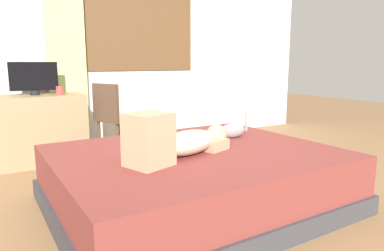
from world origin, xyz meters
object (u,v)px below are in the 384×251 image
Objects in this scene: cat at (231,130)px; desk at (41,129)px; cup at (60,90)px; chair_by_desk at (113,115)px; tv_monitor at (34,78)px; person_lying at (179,141)px; bed at (195,178)px.

desk is at bearing 127.50° from cat.
chair_by_desk is at bearing -26.16° from cup.
tv_monitor is 0.56× the size of chair_by_desk.
person_lying is 1.94× the size of tv_monitor.
person_lying is 1.08× the size of chair_by_desk.
chair_by_desk is (-0.09, 1.56, 0.29)m from bed.
person_lying is (-0.19, -0.09, 0.33)m from bed.
tv_monitor reaches higher than desk.
bed is 0.39m from person_lying.
chair_by_desk is (-0.59, 1.35, 0.01)m from cat.
bed is 22.25× the size of cup.
cat is at bearing -52.50° from desk.
chair_by_desk is at bearing 86.60° from person_lying.
person_lying is at bearing -153.56° from bed.
cup is at bearing -21.80° from tv_monitor.
person_lying is at bearing -72.28° from tv_monitor.
cup is (0.21, -0.09, 0.42)m from desk.
desk reaches higher than cat.
desk is (-1.30, 1.69, -0.13)m from cat.
person_lying is 1.95m from cup.
chair_by_desk is at bearing -25.66° from desk.
chair_by_desk is at bearing -24.78° from tv_monitor.
person_lying is 0.75m from cat.
tv_monitor is (-0.03, 0.00, 0.55)m from desk.
desk is at bearing 106.97° from person_lying.
tv_monitor is (-0.64, 1.99, 0.38)m from person_lying.
cup is at bearing 153.84° from chair_by_desk.
tv_monitor reaches higher than cup.
bed is 1.59m from chair_by_desk.
cat is at bearing -66.34° from chair_by_desk.
cup is 0.11× the size of chair_by_desk.
person_lying is at bearing -156.58° from cat.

